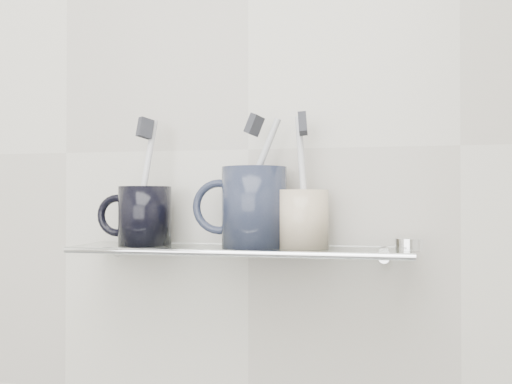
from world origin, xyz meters
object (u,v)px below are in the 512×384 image
(mug_left, at_px, (145,216))
(mug_right, at_px, (303,219))
(shelf_glass, at_px, (239,250))
(mug_center, at_px, (254,207))

(mug_left, height_order, mug_right, mug_left)
(shelf_glass, bearing_deg, mug_right, 3.01)
(shelf_glass, xyz_separation_m, mug_left, (-0.15, 0.00, 0.05))
(shelf_glass, xyz_separation_m, mug_right, (0.09, 0.00, 0.05))
(mug_left, xyz_separation_m, mug_center, (0.17, 0.00, 0.01))
(mug_center, relative_size, mug_right, 1.40)
(shelf_glass, relative_size, mug_center, 4.22)
(mug_right, bearing_deg, mug_center, -171.24)
(mug_left, bearing_deg, mug_right, -9.58)
(mug_left, relative_size, mug_right, 1.07)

